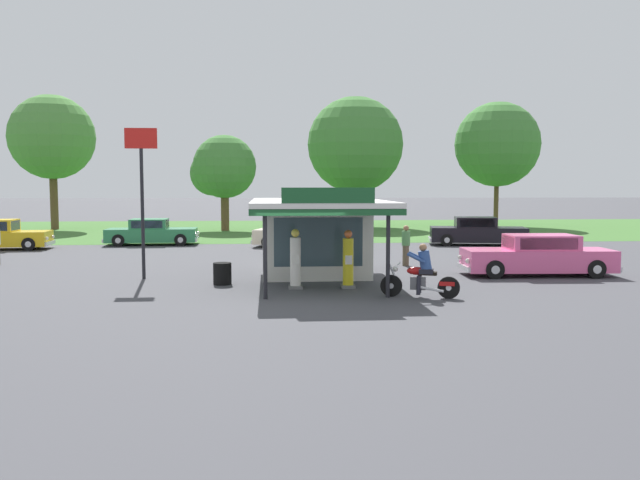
{
  "coord_description": "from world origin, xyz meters",
  "views": [
    {
      "loc": [
        -0.89,
        -18.48,
        3.26
      ],
      "look_at": [
        0.86,
        3.64,
        1.4
      ],
      "focal_mm": 36.64,
      "sensor_mm": 36.0,
      "label": 1
    }
  ],
  "objects_px": {
    "parked_car_back_row_centre_right": "(477,232)",
    "parked_car_back_row_right": "(306,234)",
    "roadside_pole_sign": "(142,177)",
    "bystander_chatting_near_pumps": "(290,236)",
    "spare_tire_stack": "(222,274)",
    "gas_pump_nearside": "(295,261)",
    "parked_car_back_row_centre": "(152,233)",
    "featured_classic_sedan": "(538,256)",
    "bystander_standing_back_lot": "(406,245)",
    "motorcycle_with_rider": "(421,275)",
    "gas_pump_offside": "(348,262)"
  },
  "relations": [
    {
      "from": "gas_pump_offside",
      "to": "spare_tire_stack",
      "type": "height_order",
      "value": "gas_pump_offside"
    },
    {
      "from": "featured_classic_sedan",
      "to": "spare_tire_stack",
      "type": "distance_m",
      "value": 11.33
    },
    {
      "from": "gas_pump_nearside",
      "to": "roadside_pole_sign",
      "type": "relative_size",
      "value": 0.36
    },
    {
      "from": "featured_classic_sedan",
      "to": "parked_car_back_row_right",
      "type": "relative_size",
      "value": 0.98
    },
    {
      "from": "parked_car_back_row_centre",
      "to": "bystander_chatting_near_pumps",
      "type": "bearing_deg",
      "value": -38.03
    },
    {
      "from": "gas_pump_offside",
      "to": "parked_car_back_row_right",
      "type": "xyz_separation_m",
      "value": [
        -0.54,
        13.78,
        -0.16
      ]
    },
    {
      "from": "gas_pump_nearside",
      "to": "featured_classic_sedan",
      "type": "distance_m",
      "value": 9.18
    },
    {
      "from": "gas_pump_nearside",
      "to": "parked_car_back_row_right",
      "type": "bearing_deg",
      "value": 85.31
    },
    {
      "from": "parked_car_back_row_centre",
      "to": "bystander_standing_back_lot",
      "type": "height_order",
      "value": "bystander_standing_back_lot"
    },
    {
      "from": "motorcycle_with_rider",
      "to": "spare_tire_stack",
      "type": "bearing_deg",
      "value": 153.18
    },
    {
      "from": "gas_pump_offside",
      "to": "parked_car_back_row_centre_right",
      "type": "xyz_separation_m",
      "value": [
        8.89,
        14.37,
        -0.14
      ]
    },
    {
      "from": "gas_pump_offside",
      "to": "roadside_pole_sign",
      "type": "relative_size",
      "value": 0.36
    },
    {
      "from": "parked_car_back_row_right",
      "to": "bystander_standing_back_lot",
      "type": "height_order",
      "value": "bystander_standing_back_lot"
    },
    {
      "from": "featured_classic_sedan",
      "to": "motorcycle_with_rider",
      "type": "bearing_deg",
      "value": -141.07
    },
    {
      "from": "parked_car_back_row_centre_right",
      "to": "bystander_standing_back_lot",
      "type": "xyz_separation_m",
      "value": [
        -5.86,
        -8.87,
        0.16
      ]
    },
    {
      "from": "featured_classic_sedan",
      "to": "parked_car_back_row_centre",
      "type": "bearing_deg",
      "value": 139.94
    },
    {
      "from": "parked_car_back_row_right",
      "to": "bystander_chatting_near_pumps",
      "type": "bearing_deg",
      "value": -105.01
    },
    {
      "from": "roadside_pole_sign",
      "to": "bystander_chatting_near_pumps",
      "type": "bearing_deg",
      "value": 54.47
    },
    {
      "from": "motorcycle_with_rider",
      "to": "spare_tire_stack",
      "type": "distance_m",
      "value": 6.67
    },
    {
      "from": "gas_pump_offside",
      "to": "parked_car_back_row_right",
      "type": "distance_m",
      "value": 13.79
    },
    {
      "from": "motorcycle_with_rider",
      "to": "roadside_pole_sign",
      "type": "height_order",
      "value": "roadside_pole_sign"
    },
    {
      "from": "gas_pump_nearside",
      "to": "motorcycle_with_rider",
      "type": "bearing_deg",
      "value": -28.86
    },
    {
      "from": "parked_car_back_row_right",
      "to": "roadside_pole_sign",
      "type": "height_order",
      "value": "roadside_pole_sign"
    },
    {
      "from": "featured_classic_sedan",
      "to": "roadside_pole_sign",
      "type": "xyz_separation_m",
      "value": [
        -14.09,
        0.29,
        2.84
      ]
    },
    {
      "from": "gas_pump_nearside",
      "to": "bystander_standing_back_lot",
      "type": "relative_size",
      "value": 1.15
    },
    {
      "from": "parked_car_back_row_centre_right",
      "to": "roadside_pole_sign",
      "type": "xyz_separation_m",
      "value": [
        -15.77,
        -11.76,
        2.83
      ]
    },
    {
      "from": "gas_pump_offside",
      "to": "parked_car_back_row_centre",
      "type": "distance_m",
      "value": 18.24
    },
    {
      "from": "gas_pump_nearside",
      "to": "gas_pump_offside",
      "type": "bearing_deg",
      "value": -0.0
    },
    {
      "from": "bystander_chatting_near_pumps",
      "to": "roadside_pole_sign",
      "type": "xyz_separation_m",
      "value": [
        -5.35,
        -7.5,
        2.65
      ]
    },
    {
      "from": "bystander_standing_back_lot",
      "to": "gas_pump_offside",
      "type": "bearing_deg",
      "value": -118.88
    },
    {
      "from": "parked_car_back_row_centre_right",
      "to": "spare_tire_stack",
      "type": "bearing_deg",
      "value": -134.13
    },
    {
      "from": "gas_pump_offside",
      "to": "featured_classic_sedan",
      "type": "relative_size",
      "value": 0.33
    },
    {
      "from": "motorcycle_with_rider",
      "to": "spare_tire_stack",
      "type": "height_order",
      "value": "motorcycle_with_rider"
    },
    {
      "from": "parked_car_back_row_centre",
      "to": "bystander_chatting_near_pumps",
      "type": "xyz_separation_m",
      "value": [
        7.41,
        -5.79,
        0.23
      ]
    },
    {
      "from": "bystander_chatting_near_pumps",
      "to": "roadside_pole_sign",
      "type": "height_order",
      "value": "roadside_pole_sign"
    },
    {
      "from": "parked_car_back_row_centre_right",
      "to": "roadside_pole_sign",
      "type": "distance_m",
      "value": 19.88
    },
    {
      "from": "bystander_standing_back_lot",
      "to": "bystander_chatting_near_pumps",
      "type": "bearing_deg",
      "value": 134.67
    },
    {
      "from": "parked_car_back_row_right",
      "to": "parked_car_back_row_centre",
      "type": "xyz_separation_m",
      "value": [
        -8.39,
        2.12,
        -0.03
      ]
    },
    {
      "from": "motorcycle_with_rider",
      "to": "bystander_chatting_near_pumps",
      "type": "bearing_deg",
      "value": 105.85
    },
    {
      "from": "roadside_pole_sign",
      "to": "spare_tire_stack",
      "type": "relative_size",
      "value": 7.26
    },
    {
      "from": "gas_pump_offside",
      "to": "parked_car_back_row_centre_right",
      "type": "bearing_deg",
      "value": 58.25
    },
    {
      "from": "featured_classic_sedan",
      "to": "parked_car_back_row_centre_right",
      "type": "height_order",
      "value": "parked_car_back_row_centre_right"
    },
    {
      "from": "parked_car_back_row_right",
      "to": "parked_car_back_row_centre",
      "type": "relative_size",
      "value": 1.13
    },
    {
      "from": "parked_car_back_row_centre",
      "to": "roadside_pole_sign",
      "type": "bearing_deg",
      "value": -81.21
    },
    {
      "from": "featured_classic_sedan",
      "to": "parked_car_back_row_centre",
      "type": "xyz_separation_m",
      "value": [
        -16.15,
        13.58,
        -0.04
      ]
    },
    {
      "from": "featured_classic_sedan",
      "to": "spare_tire_stack",
      "type": "height_order",
      "value": "featured_classic_sedan"
    },
    {
      "from": "gas_pump_offside",
      "to": "spare_tire_stack",
      "type": "distance_m",
      "value": 4.2
    },
    {
      "from": "spare_tire_stack",
      "to": "gas_pump_nearside",
      "type": "bearing_deg",
      "value": -23.59
    },
    {
      "from": "parked_car_back_row_centre_right",
      "to": "parked_car_back_row_right",
      "type": "bearing_deg",
      "value": -176.44
    },
    {
      "from": "gas_pump_nearside",
      "to": "bystander_chatting_near_pumps",
      "type": "distance_m",
      "value": 10.11
    }
  ]
}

